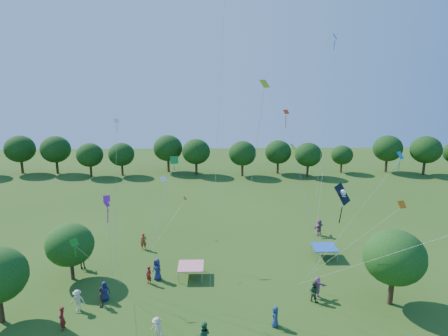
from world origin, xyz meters
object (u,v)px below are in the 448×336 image
(red_high_kite, at_px, (224,10))
(tent_red_stripe, at_px, (191,266))
(pirate_kite, at_px, (342,195))
(near_tree_east, at_px, (395,257))
(tent_blue, at_px, (324,247))
(near_tree_north, at_px, (70,245))

(red_high_kite, bearing_deg, tent_red_stripe, 177.52)
(tent_red_stripe, relative_size, pirate_kite, 0.24)
(near_tree_east, height_order, tent_blue, near_tree_east)
(tent_red_stripe, bearing_deg, red_high_kite, -2.48)
(near_tree_north, distance_m, near_tree_east, 26.20)
(tent_red_stripe, height_order, red_high_kite, red_high_kite)
(tent_red_stripe, height_order, tent_blue, same)
(tent_red_stripe, distance_m, red_high_kite, 21.13)
(near_tree_north, xyz_separation_m, tent_red_stripe, (10.21, 0.09, -2.17))
(tent_red_stripe, bearing_deg, near_tree_north, -179.51)
(tent_blue, bearing_deg, near_tree_north, -171.13)
(tent_red_stripe, xyz_separation_m, red_high_kite, (2.88, -0.13, 20.93))
(tent_red_stripe, bearing_deg, pirate_kite, -40.09)
(tent_red_stripe, xyz_separation_m, tent_blue, (12.67, 3.48, 0.00))
(tent_blue, bearing_deg, pirate_kite, -102.76)
(red_high_kite, bearing_deg, near_tree_east, -19.31)
(tent_blue, height_order, pirate_kite, pirate_kite)
(tent_red_stripe, bearing_deg, tent_blue, 15.37)
(near_tree_east, height_order, pirate_kite, pirate_kite)
(near_tree_north, relative_size, tent_blue, 2.28)
(tent_red_stripe, distance_m, pirate_kite, 15.85)
(near_tree_east, height_order, tent_red_stripe, near_tree_east)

